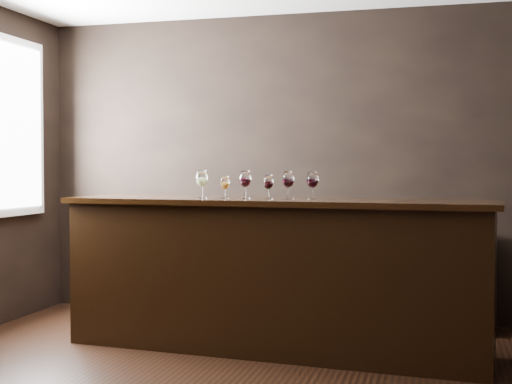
% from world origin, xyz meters
% --- Properties ---
extents(room_shell, '(5.02, 4.52, 2.81)m').
position_xyz_m(room_shell, '(-0.23, 0.11, 1.81)').
color(room_shell, black).
rests_on(room_shell, ground).
extents(bar_counter, '(3.21, 0.95, 1.11)m').
position_xyz_m(bar_counter, '(0.04, 0.99, 0.55)').
color(bar_counter, black).
rests_on(bar_counter, ground).
extents(bar_top, '(3.32, 1.03, 0.04)m').
position_xyz_m(bar_top, '(0.04, 0.99, 1.13)').
color(bar_top, black).
rests_on(bar_top, bar_counter).
extents(back_bar_shelf, '(2.26, 0.40, 0.81)m').
position_xyz_m(back_bar_shelf, '(0.53, 2.03, 0.41)').
color(back_bar_shelf, black).
rests_on(back_bar_shelf, ground).
extents(glass_white, '(0.09, 0.09, 0.22)m').
position_xyz_m(glass_white, '(-0.54, 0.99, 1.29)').
color(glass_white, white).
rests_on(glass_white, bar_top).
extents(glass_amber, '(0.07, 0.07, 0.17)m').
position_xyz_m(glass_amber, '(-0.35, 1.00, 1.26)').
color(glass_amber, white).
rests_on(glass_amber, bar_top).
extents(glass_red_a, '(0.09, 0.09, 0.21)m').
position_xyz_m(glass_red_a, '(-0.20, 1.02, 1.29)').
color(glass_red_a, white).
rests_on(glass_red_a, bar_top).
extents(glass_red_b, '(0.08, 0.08, 0.18)m').
position_xyz_m(glass_red_b, '(-0.00, 0.98, 1.27)').
color(glass_red_b, white).
rests_on(glass_red_b, bar_top).
extents(glass_red_c, '(0.09, 0.09, 0.21)m').
position_xyz_m(glass_red_c, '(0.14, 1.02, 1.29)').
color(glass_red_c, white).
rests_on(glass_red_c, bar_top).
extents(glass_red_d, '(0.09, 0.09, 0.21)m').
position_xyz_m(glass_red_d, '(0.33, 1.00, 1.29)').
color(glass_red_d, white).
rests_on(glass_red_d, bar_top).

